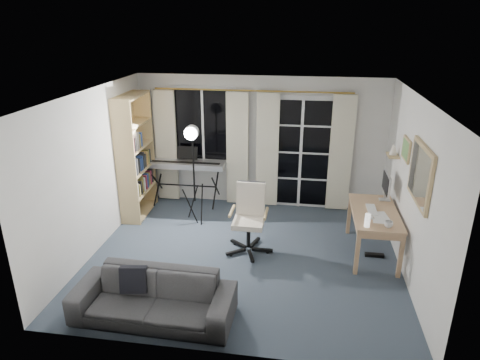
% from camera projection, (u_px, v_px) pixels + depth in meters
% --- Properties ---
extents(floor, '(4.50, 4.00, 0.02)m').
position_uv_depth(floor, '(244.00, 256.00, 6.41)').
color(floor, '#3C4A58').
rests_on(floor, ground).
extents(window, '(1.20, 0.08, 1.40)m').
position_uv_depth(window, '(203.00, 125.00, 7.84)').
color(window, white).
rests_on(window, floor).
extents(french_door, '(1.32, 0.09, 2.11)m').
position_uv_depth(french_door, '(301.00, 154.00, 7.75)').
color(french_door, white).
rests_on(french_door, floor).
extents(curtains, '(3.60, 0.07, 2.13)m').
position_uv_depth(curtains, '(252.00, 149.00, 7.77)').
color(curtains, gold).
rests_on(curtains, floor).
extents(bookshelf, '(0.38, 1.01, 2.15)m').
position_uv_depth(bookshelf, '(134.00, 160.00, 7.45)').
color(bookshelf, tan).
rests_on(bookshelf, floor).
extents(torchiere_lamp, '(0.31, 0.31, 1.69)m').
position_uv_depth(torchiere_lamp, '(131.00, 146.00, 7.04)').
color(torchiere_lamp, '#B2B2B7').
rests_on(torchiere_lamp, floor).
extents(keyboard_piano, '(1.44, 0.71, 1.04)m').
position_uv_depth(keyboard_piano, '(186.00, 165.00, 7.88)').
color(keyboard_piano, black).
rests_on(keyboard_piano, floor).
extents(studio_light, '(0.32, 0.35, 1.77)m').
position_uv_depth(studio_light, '(192.00, 144.00, 6.92)').
color(studio_light, black).
rests_on(studio_light, floor).
extents(office_chair, '(0.69, 0.72, 1.04)m').
position_uv_depth(office_chair, '(250.00, 212.00, 6.42)').
color(office_chair, black).
rests_on(office_chair, floor).
extents(desk, '(0.65, 1.30, 0.69)m').
position_uv_depth(desk, '(375.00, 217.00, 6.26)').
color(desk, tan).
rests_on(desk, floor).
extents(monitor, '(0.17, 0.50, 0.43)m').
position_uv_depth(monitor, '(386.00, 184.00, 6.53)').
color(monitor, silver).
rests_on(monitor, desk).
extents(desk_clutter, '(0.40, 0.79, 0.88)m').
position_uv_depth(desk_clutter, '(372.00, 227.00, 6.09)').
color(desk_clutter, white).
rests_on(desk_clutter, desk).
extents(mug, '(0.11, 0.09, 0.11)m').
position_uv_depth(mug, '(389.00, 224.00, 5.74)').
color(mug, silver).
rests_on(mug, desk).
extents(wall_mirror, '(0.04, 0.94, 0.74)m').
position_uv_depth(wall_mirror, '(420.00, 174.00, 5.21)').
color(wall_mirror, tan).
rests_on(wall_mirror, floor).
extents(framed_print, '(0.03, 0.42, 0.32)m').
position_uv_depth(framed_print, '(406.00, 149.00, 6.03)').
color(framed_print, tan).
rests_on(framed_print, floor).
extents(wall_shelf, '(0.16, 0.30, 0.18)m').
position_uv_depth(wall_shelf, '(393.00, 152.00, 6.57)').
color(wall_shelf, tan).
rests_on(wall_shelf, floor).
extents(sofa, '(1.89, 0.59, 0.73)m').
position_uv_depth(sofa, '(153.00, 291.00, 4.97)').
color(sofa, '#2C2C2F').
rests_on(sofa, floor).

